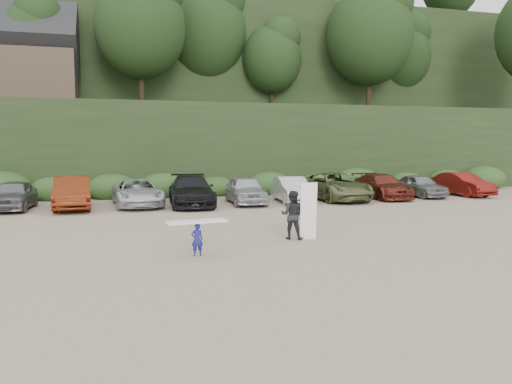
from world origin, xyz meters
name	(u,v)px	position (x,y,z in m)	size (l,w,h in m)	color
ground	(270,236)	(0.00, 0.00, 0.00)	(120.00, 120.00, 0.00)	tan
hillside_backdrop	(165,67)	(-0.26, 35.93, 11.22)	(90.00, 41.50, 28.00)	black
parked_cars	(163,192)	(-2.89, 9.97, 0.76)	(39.86, 6.25, 1.65)	silver
child_surfer	(197,232)	(-3.01, -2.48, 0.72)	(1.82, 0.74, 1.06)	navy
adult_surfer	(294,215)	(0.62, -0.77, 0.85)	(1.29, 0.98, 1.98)	black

